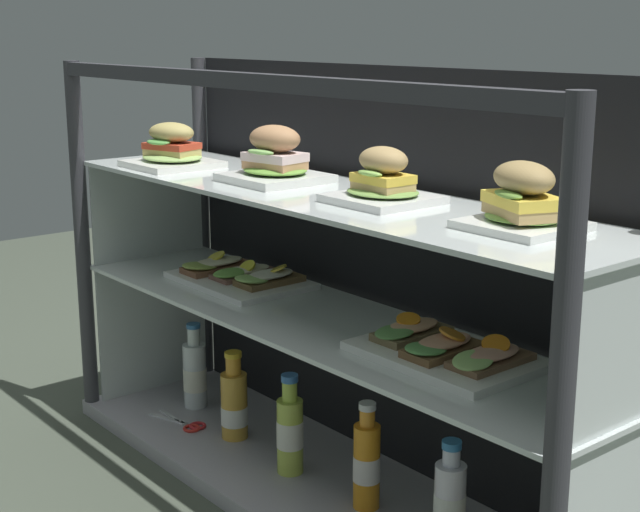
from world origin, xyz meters
The scene contains 19 objects.
ground_plane centered at (0.00, 0.00, -0.01)m, with size 6.00×6.00×0.02m, color #42493D.
case_base_deck centered at (0.00, 0.00, 0.02)m, with size 1.54×0.41×0.04m, color #A29FA8.
case_frame centered at (0.00, 0.10, 0.52)m, with size 1.54×0.41×0.94m.
riser_lower_tier centered at (0.00, 0.00, 0.22)m, with size 1.46×0.33×0.37m.
shelf_lower_glass centered at (0.00, 0.00, 0.41)m, with size 1.48×0.35×0.01m, color silver.
riser_upper_tier centered at (0.00, 0.00, 0.55)m, with size 1.46×0.33×0.26m.
shelf_upper_glass centered at (0.00, 0.00, 0.69)m, with size 1.48×0.35×0.01m, color silver.
plated_roll_sandwich_center centered at (-0.50, -0.05, 0.73)m, with size 0.20×0.20×0.11m.
plated_roll_sandwich_far_left centered at (-0.16, 0.00, 0.74)m, with size 0.20×0.20×0.13m.
plated_roll_sandwich_near_left_corner centered at (0.18, 0.01, 0.73)m, with size 0.18×0.18×0.11m.
plated_roll_sandwich_mid_right centered at (0.50, 0.02, 0.74)m, with size 0.18×0.18×0.12m.
open_sandwich_tray_near_right_corner centered at (-0.34, 0.03, 0.44)m, with size 0.34×0.23×0.06m.
open_sandwich_tray_mid_left centered at (0.35, 0.02, 0.44)m, with size 0.34×0.23×0.06m.
juice_bottle_front_second centered at (-0.54, 0.01, 0.13)m, with size 0.06×0.06×0.23m.
juice_bottle_back_center centered at (-0.31, -0.02, 0.13)m, with size 0.07×0.07×0.22m.
juice_bottle_front_middle centered at (-0.07, -0.03, 0.14)m, with size 0.06×0.06×0.23m.
juice_bottle_tucked_behind centered at (0.15, 0.00, 0.14)m, with size 0.06×0.06×0.23m.
juice_bottle_back_left centered at (0.40, -0.01, 0.14)m, with size 0.06×0.06×0.24m.
kitchen_scissors centered at (-0.44, -0.07, 0.04)m, with size 0.18×0.09×0.01m.
Camera 1 is at (1.47, -1.21, 1.02)m, focal length 52.33 mm.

